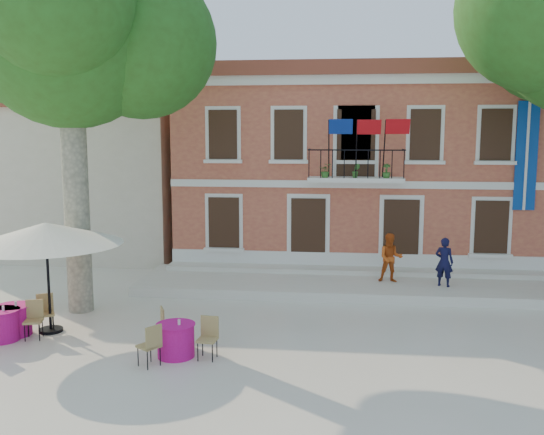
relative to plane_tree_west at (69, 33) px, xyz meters
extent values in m
plane|color=beige|center=(5.86, -1.16, -7.74)|extent=(90.00, 90.00, 0.00)
cube|color=#CC7049|center=(7.86, 8.84, -4.24)|extent=(13.00, 8.00, 7.00)
cube|color=brown|center=(7.86, 8.84, -0.49)|extent=(13.50, 8.50, 0.50)
cube|color=silver|center=(7.86, 4.89, -0.89)|extent=(13.30, 0.35, 0.35)
cube|color=silver|center=(7.86, 4.39, -4.24)|extent=(3.20, 0.90, 0.15)
cube|color=black|center=(7.86, 3.99, -3.24)|extent=(3.20, 0.04, 0.04)
cube|color=#0D3E95|center=(13.46, 4.78, -3.44)|extent=(0.70, 0.05, 3.60)
cube|color=navy|center=(6.96, 3.64, -2.49)|extent=(0.76, 0.27, 0.47)
cube|color=red|center=(7.86, 3.64, -2.49)|extent=(0.76, 0.29, 0.47)
cube|color=red|center=(8.76, 3.64, -2.49)|extent=(0.76, 0.27, 0.47)
imported|color=#26591E|center=(6.86, 4.09, -3.93)|extent=(0.43, 0.37, 0.48)
imported|color=#26591E|center=(7.86, 4.09, -3.93)|extent=(0.26, 0.21, 0.48)
imported|color=#26591E|center=(8.86, 4.09, -3.93)|extent=(0.27, 0.27, 0.48)
cube|color=beige|center=(-3.64, 9.84, -4.74)|extent=(9.00, 9.00, 6.00)
cube|color=brown|center=(-3.64, 9.84, -1.54)|extent=(9.40, 9.40, 0.40)
cube|color=silver|center=(7.86, 3.24, -7.59)|extent=(14.00, 3.40, 0.30)
cylinder|color=#A59E84|center=(0.00, 0.00, -4.40)|extent=(0.70, 0.70, 6.69)
sphere|color=#254D18|center=(0.00, 0.00, 0.09)|extent=(5.35, 5.35, 5.35)
cylinder|color=black|center=(0.02, -1.88, -7.70)|extent=(0.60, 0.60, 0.08)
cylinder|color=black|center=(0.02, -1.88, -6.49)|extent=(0.07, 0.07, 2.51)
cone|color=white|center=(0.02, -1.88, -5.19)|extent=(3.81, 3.81, 0.55)
imported|color=black|center=(10.61, 2.83, -6.67)|extent=(0.66, 0.56, 1.54)
imported|color=#C44E17|center=(8.99, 3.19, -6.66)|extent=(0.78, 0.61, 1.58)
cylinder|color=#C81289|center=(-0.86, -2.64, -7.37)|extent=(0.84, 0.84, 0.75)
cylinder|color=#C81289|center=(-0.86, -2.64, -6.98)|extent=(0.90, 0.90, 0.02)
cube|color=tan|center=(-0.13, -2.46, -7.27)|extent=(0.51, 0.51, 0.95)
cylinder|color=#C81289|center=(3.69, -3.22, -7.37)|extent=(0.84, 0.84, 0.75)
cylinder|color=#C81289|center=(3.69, -3.22, -6.98)|extent=(0.90, 0.90, 0.02)
cube|color=tan|center=(3.25, -3.83, -7.27)|extent=(0.59, 0.59, 0.95)
cube|color=tan|center=(4.43, -3.29, -7.27)|extent=(0.46, 0.46, 0.95)
cube|color=tan|center=(3.37, -2.54, -7.27)|extent=(0.56, 0.56, 0.95)
cylinder|color=#C81289|center=(-0.77, -2.23, -7.37)|extent=(0.84, 0.84, 0.75)
cylinder|color=#C81289|center=(-0.77, -2.23, -6.98)|extent=(0.90, 0.90, 0.02)
cube|color=tan|center=(-0.11, -1.86, -7.27)|extent=(0.57, 0.57, 0.95)
camera|label=1|loc=(7.36, -16.14, -2.67)|focal=40.00mm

